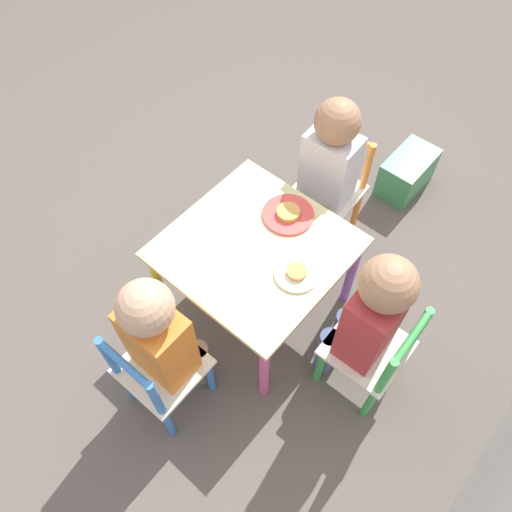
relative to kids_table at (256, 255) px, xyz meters
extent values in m
plane|color=#5B514C|center=(0.00, 0.00, -0.36)|extent=(6.00, 6.00, 0.00)
cube|color=beige|center=(0.00, 0.00, 0.05)|extent=(0.60, 0.60, 0.02)
cylinder|color=#DB3D38|center=(-0.27, -0.27, -0.16)|extent=(0.04, 0.04, 0.40)
cylinder|color=yellow|center=(0.27, -0.27, -0.16)|extent=(0.04, 0.04, 0.40)
cylinder|color=#8E51BC|center=(-0.27, 0.27, -0.16)|extent=(0.04, 0.04, 0.40)
cylinder|color=#E5599E|center=(0.27, 0.27, -0.16)|extent=(0.04, 0.04, 0.40)
cube|color=silver|center=(-0.49, -0.03, -0.10)|extent=(0.27, 0.27, 0.02)
cylinder|color=orange|center=(-0.38, -0.13, -0.24)|extent=(0.03, 0.03, 0.25)
cylinder|color=orange|center=(-0.39, 0.09, -0.24)|extent=(0.03, 0.03, 0.25)
cylinder|color=orange|center=(-0.59, -0.14, -0.24)|extent=(0.03, 0.03, 0.25)
cylinder|color=orange|center=(-0.60, 0.07, -0.24)|extent=(0.03, 0.03, 0.25)
cylinder|color=orange|center=(-0.59, -0.14, 0.02)|extent=(0.03, 0.03, 0.26)
cylinder|color=orange|center=(-0.60, 0.07, 0.02)|extent=(0.03, 0.03, 0.26)
cylinder|color=orange|center=(-0.60, -0.03, 0.13)|extent=(0.04, 0.21, 0.02)
cube|color=silver|center=(-0.01, 0.49, -0.10)|extent=(0.27, 0.27, 0.02)
cylinder|color=green|center=(-0.12, 0.38, -0.24)|extent=(0.03, 0.03, 0.25)
cylinder|color=green|center=(0.10, 0.39, -0.24)|extent=(0.03, 0.03, 0.25)
cylinder|color=green|center=(-0.12, 0.60, -0.24)|extent=(0.03, 0.03, 0.25)
cylinder|color=green|center=(0.09, 0.60, -0.24)|extent=(0.03, 0.03, 0.25)
cylinder|color=green|center=(-0.12, 0.60, 0.02)|extent=(0.03, 0.03, 0.26)
cylinder|color=green|center=(0.09, 0.60, 0.02)|extent=(0.03, 0.03, 0.26)
cylinder|color=green|center=(-0.01, 0.60, 0.13)|extent=(0.21, 0.03, 0.02)
cube|color=silver|center=(0.49, 0.01, -0.10)|extent=(0.27, 0.27, 0.02)
cylinder|color=#387AD1|center=(0.39, 0.11, -0.24)|extent=(0.03, 0.03, 0.25)
cylinder|color=#387AD1|center=(0.39, -0.10, -0.24)|extent=(0.03, 0.03, 0.25)
cylinder|color=#387AD1|center=(0.60, 0.12, -0.24)|extent=(0.03, 0.03, 0.25)
cylinder|color=#387AD1|center=(0.60, -0.09, -0.24)|extent=(0.03, 0.03, 0.25)
cylinder|color=#387AD1|center=(0.60, 0.12, 0.02)|extent=(0.03, 0.03, 0.26)
cylinder|color=#387AD1|center=(0.60, -0.09, 0.02)|extent=(0.03, 0.03, 0.26)
cylinder|color=#387AD1|center=(0.60, 0.01, 0.13)|extent=(0.03, 0.21, 0.02)
cylinder|color=#4C608E|center=(-0.37, -0.07, -0.23)|extent=(0.07, 0.07, 0.27)
cylinder|color=#4C608E|center=(-0.38, 0.03, -0.23)|extent=(0.07, 0.07, 0.27)
cube|color=silver|center=(-0.47, -0.03, 0.06)|extent=(0.15, 0.21, 0.31)
sphere|color=#A37556|center=(-0.47, -0.03, 0.29)|extent=(0.17, 0.17, 0.17)
cylinder|color=#4C608E|center=(-0.06, 0.37, -0.23)|extent=(0.07, 0.07, 0.27)
cylinder|color=#4C608E|center=(0.04, 0.37, -0.23)|extent=(0.07, 0.07, 0.27)
cube|color=#B23338|center=(-0.01, 0.47, 0.07)|extent=(0.20, 0.14, 0.33)
sphere|color=#A37556|center=(-0.01, 0.47, 0.31)|extent=(0.17, 0.17, 0.17)
cylinder|color=#7A6B5B|center=(0.37, 0.06, -0.23)|extent=(0.07, 0.07, 0.27)
cylinder|color=#7A6B5B|center=(0.37, -0.04, -0.23)|extent=(0.07, 0.07, 0.27)
cube|color=orange|center=(0.47, 0.01, 0.06)|extent=(0.14, 0.20, 0.32)
sphere|color=tan|center=(0.47, 0.01, 0.29)|extent=(0.16, 0.16, 0.16)
cylinder|color=#E54C47|center=(-0.18, 0.00, 0.06)|extent=(0.19, 0.19, 0.01)
cylinder|color=gold|center=(-0.18, 0.00, 0.08)|extent=(0.09, 0.09, 0.02)
cylinder|color=white|center=(0.00, 0.18, 0.06)|extent=(0.15, 0.15, 0.01)
cylinder|color=gold|center=(0.00, 0.18, 0.08)|extent=(0.07, 0.07, 0.02)
cube|color=#3D8E56|center=(-0.96, 0.12, -0.27)|extent=(0.28, 0.17, 0.20)
camera|label=1|loc=(0.75, 0.65, 1.50)|focal=35.00mm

